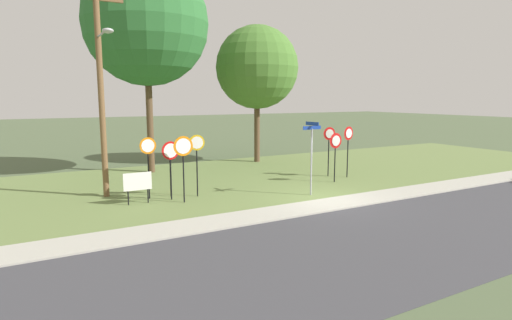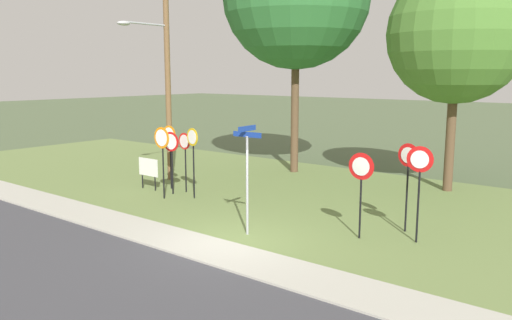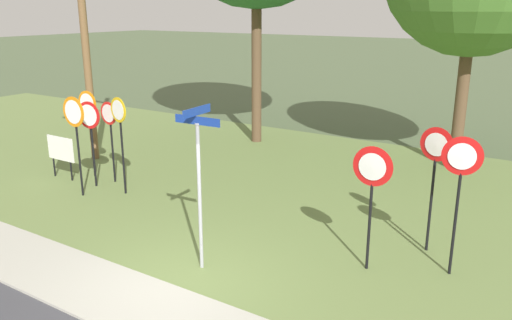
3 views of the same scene
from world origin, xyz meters
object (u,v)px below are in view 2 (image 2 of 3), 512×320
stop_sign_near_left (193,148)px  stop_sign_far_right (185,150)px  stop_sign_near_right (170,143)px  street_name_post (247,171)px  stop_sign_far_left (171,149)px  yield_sign_far_left (419,171)px  notice_board (148,169)px  yield_sign_near_right (361,175)px  utility_pole (164,66)px  stop_sign_far_center (162,146)px  oak_tree_right (457,35)px  yield_sign_near_left (408,166)px

stop_sign_near_left → stop_sign_far_right: size_ratio=1.12×
stop_sign_near_right → street_name_post: 6.79m
stop_sign_far_left → yield_sign_far_left: size_ratio=0.90×
notice_board → yield_sign_far_left: bearing=1.0°
yield_sign_near_right → notice_board: size_ratio=1.95×
street_name_post → utility_pole: bearing=149.9°
stop_sign_far_right → utility_pole: 4.20m
stop_sign_far_center → notice_board: size_ratio=2.13×
stop_sign_far_center → oak_tree_right: 11.81m
yield_sign_far_left → street_name_post: bearing=-160.4°
yield_sign_near_left → oak_tree_right: bearing=107.9°
stop_sign_far_center → yield_sign_near_left: stop_sign_far_center is taller
yield_sign_near_left → yield_sign_near_right: size_ratio=1.07×
stop_sign_far_center → street_name_post: street_name_post is taller
street_name_post → notice_board: 7.22m
yield_sign_near_right → yield_sign_far_left: bearing=22.8°
stop_sign_far_center → stop_sign_far_right: bearing=96.7°
stop_sign_near_right → stop_sign_far_center: stop_sign_far_center is taller
yield_sign_near_left → stop_sign_far_right: bearing=-167.3°
yield_sign_near_right → street_name_post: size_ratio=0.78×
yield_sign_near_left → yield_sign_far_left: yield_sign_far_left is taller
stop_sign_near_right → stop_sign_far_center: bearing=-53.8°
stop_sign_far_left → yield_sign_near_left: size_ratio=0.92×
stop_sign_far_left → stop_sign_far_right: stop_sign_far_left is taller
oak_tree_right → yield_sign_far_left: bearing=-78.0°
stop_sign_far_right → yield_sign_near_right: 8.08m
stop_sign_far_right → stop_sign_near_left: bearing=-25.3°
street_name_post → yield_sign_near_left: bearing=38.2°
stop_sign_far_right → notice_board: size_ratio=1.86×
stop_sign_near_left → yield_sign_near_left: size_ratio=1.00×
utility_pole → yield_sign_near_right: bearing=-12.0°
yield_sign_near_left → yield_sign_far_left: 1.00m
stop_sign_far_right → stop_sign_far_center: bearing=-80.6°
stop_sign_far_center → utility_pole: bearing=136.2°
stop_sign_far_center → utility_pole: utility_pole is taller
stop_sign_far_right → notice_board: (-1.52, -0.57, -0.84)m
utility_pole → stop_sign_near_right: bearing=-38.0°
street_name_post → stop_sign_far_right: bearing=150.0°
stop_sign_far_center → stop_sign_far_right: (-0.14, 1.26, -0.28)m
stop_sign_near_right → utility_pole: (-1.48, 1.16, 3.07)m
stop_sign_near_right → stop_sign_far_right: stop_sign_near_right is taller
stop_sign_near_right → yield_sign_far_left: size_ratio=0.96×
stop_sign_far_left → notice_board: (-1.36, -0.02, -0.92)m
yield_sign_far_left → stop_sign_near_right: bearing=168.0°
stop_sign_far_left → street_name_post: 5.87m
stop_sign_far_left → utility_pole: bearing=134.7°
yield_sign_far_left → oak_tree_right: oak_tree_right is taller
stop_sign_far_right → street_name_post: bearing=-23.5°
yield_sign_far_left → notice_board: bearing=171.3°
stop_sign_near_right → notice_board: bearing=-137.3°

